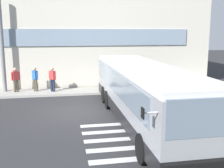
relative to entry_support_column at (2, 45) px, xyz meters
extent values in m
cube|color=#2B2B2D|center=(4.83, -5.40, -3.37)|extent=(80.00, 90.00, 0.02)
cube|color=silver|center=(6.83, -11.40, -3.36)|extent=(4.40, 0.36, 0.01)
cube|color=silver|center=(6.83, -10.50, -3.36)|extent=(4.40, 0.36, 0.01)
cube|color=silver|center=(6.83, -9.60, -3.36)|extent=(4.40, 0.36, 0.01)
cube|color=silver|center=(6.83, -8.70, -3.36)|extent=(4.40, 0.36, 0.01)
cube|color=silver|center=(6.83, -7.80, -3.36)|extent=(4.40, 0.36, 0.01)
cube|color=beige|center=(4.83, 6.60, 0.72)|extent=(21.26, 12.00, 8.16)
cube|color=gray|center=(5.83, 0.56, 0.44)|extent=(15.26, 0.10, 1.20)
cube|color=#9E9B93|center=(4.83, -0.60, -3.28)|extent=(25.26, 2.00, 0.15)
cylinder|color=slate|center=(0.00, 0.00, 0.00)|extent=(0.28, 0.28, 6.42)
cube|color=gray|center=(7.56, -7.71, -1.93)|extent=(2.57, 11.63, 2.15)
cube|color=black|center=(7.56, -7.71, -2.73)|extent=(2.61, 11.67, 0.55)
cube|color=silver|center=(7.56, -7.71, -0.76)|extent=(2.47, 11.43, 0.20)
cube|color=slate|center=(7.55, -13.47, -1.33)|extent=(2.35, 0.12, 1.05)
cube|color=slate|center=(8.86, -7.41, -1.43)|extent=(0.06, 10.43, 0.95)
cube|color=slate|center=(6.27, -7.40, -1.43)|extent=(0.06, 10.43, 0.95)
cube|color=black|center=(7.55, -13.47, -0.98)|extent=(2.15, 0.10, 0.28)
cylinder|color=#B7B7BF|center=(6.06, -13.27, -1.18)|extent=(0.40, 0.05, 0.05)
cube|color=black|center=(5.86, -13.27, -1.18)|extent=(0.04, 0.20, 0.28)
cylinder|color=black|center=(8.73, -11.72, -2.86)|extent=(0.30, 1.00, 1.00)
cylinder|color=black|center=(6.38, -11.72, -2.86)|extent=(0.30, 1.00, 1.00)
cylinder|color=black|center=(8.74, -5.10, -2.86)|extent=(0.30, 1.00, 1.00)
cylinder|color=black|center=(6.39, -5.09, -2.86)|extent=(0.30, 1.00, 1.00)
cylinder|color=black|center=(8.75, -3.80, -2.86)|extent=(0.30, 1.00, 1.00)
cylinder|color=black|center=(6.40, -3.79, -2.86)|extent=(0.30, 1.00, 1.00)
cylinder|color=#4C4233|center=(0.89, -0.29, -2.78)|extent=(0.15, 0.15, 0.85)
cylinder|color=#4C4233|center=(0.71, -0.39, -2.78)|extent=(0.15, 0.15, 0.85)
cube|color=#B23333|center=(0.80, -0.34, -2.07)|extent=(0.44, 0.38, 0.58)
sphere|color=tan|center=(0.80, -0.34, -1.65)|extent=(0.23, 0.23, 0.23)
cylinder|color=#B23333|center=(1.02, -0.21, -2.12)|extent=(0.09, 0.09, 0.55)
cylinder|color=#B23333|center=(0.58, -0.47, -2.12)|extent=(0.09, 0.09, 0.55)
cylinder|color=#4C4233|center=(2.15, -0.42, -2.78)|extent=(0.15, 0.15, 0.85)
cylinder|color=#4C4233|center=(2.02, -0.27, -2.78)|extent=(0.15, 0.15, 0.85)
cube|color=#2659A5|center=(2.08, -0.34, -2.07)|extent=(0.41, 0.43, 0.58)
sphere|color=tan|center=(2.08, -0.34, -1.65)|extent=(0.23, 0.23, 0.23)
cylinder|color=#2659A5|center=(2.24, -0.53, -2.12)|extent=(0.09, 0.09, 0.55)
cylinder|color=#2659A5|center=(1.92, -0.15, -2.12)|extent=(0.09, 0.09, 0.55)
cylinder|color=#1E2338|center=(3.33, -0.72, -2.78)|extent=(0.15, 0.15, 0.85)
cylinder|color=#1E2338|center=(3.18, -0.59, -2.78)|extent=(0.15, 0.15, 0.85)
cube|color=#B23333|center=(3.25, -0.66, -2.07)|extent=(0.44, 0.41, 0.58)
sphere|color=tan|center=(3.25, -0.66, -1.65)|extent=(0.23, 0.23, 0.23)
cylinder|color=#B23333|center=(3.45, -0.81, -2.12)|extent=(0.09, 0.09, 0.55)
cylinder|color=#B23333|center=(3.06, -0.50, -2.12)|extent=(0.09, 0.09, 0.55)
cylinder|color=yellow|center=(7.52, -1.80, -2.91)|extent=(0.18, 0.18, 0.90)
camera|label=1|loc=(3.86, -19.77, 0.84)|focal=44.41mm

